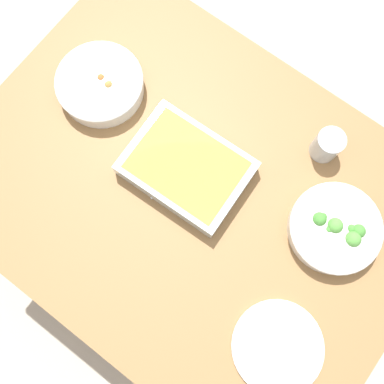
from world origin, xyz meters
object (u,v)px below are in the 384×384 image
stew_bowl (100,84)px  drink_cup (327,146)px  side_plate (278,347)px  fork_on_table (179,193)px  spoon_by_stew (118,92)px  broccoli_bowl (335,229)px  baking_dish (187,168)px

stew_bowl → drink_cup: size_ratio=2.75×
side_plate → fork_on_table: (0.41, -0.16, -0.00)m
stew_bowl → spoon_by_stew: 0.05m
stew_bowl → fork_on_table: 0.36m
broccoli_bowl → spoon_by_stew: broccoli_bowl is taller
stew_bowl → side_plate: 0.80m
broccoli_bowl → stew_bowl: bearing=3.8°
drink_cup → spoon_by_stew: size_ratio=0.51×
side_plate → spoon_by_stew: side_plate is taller
drink_cup → spoon_by_stew: (0.54, 0.20, -0.03)m
stew_bowl → spoon_by_stew: bearing=-156.2°
baking_dish → fork_on_table: size_ratio=2.11×
fork_on_table → broccoli_bowl: bearing=-157.4°
broccoli_bowl → spoon_by_stew: size_ratio=1.37×
side_plate → spoon_by_stew: bearing=-21.5°
spoon_by_stew → fork_on_table: size_ratio=1.15×
broccoli_bowl → side_plate: 0.32m
stew_bowl → spoon_by_stew: stew_bowl is taller
stew_bowl → fork_on_table: stew_bowl is taller
broccoli_bowl → baking_dish: broccoli_bowl is taller
side_plate → fork_on_table: 0.44m
broccoli_bowl → drink_cup: size_ratio=2.70×
baking_dish → spoon_by_stew: 0.29m
spoon_by_stew → drink_cup: bearing=-159.9°
stew_bowl → drink_cup: (-0.57, -0.21, 0.01)m
broccoli_bowl → side_plate: bearing=98.8°
drink_cup → fork_on_table: bearing=53.7°
stew_bowl → baking_dish: size_ratio=0.76×
broccoli_bowl → fork_on_table: bearing=22.6°
stew_bowl → broccoli_bowl: broccoli_bowl is taller
stew_bowl → spoon_by_stew: (-0.04, -0.02, -0.03)m
side_plate → drink_cup: bearing=-69.2°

